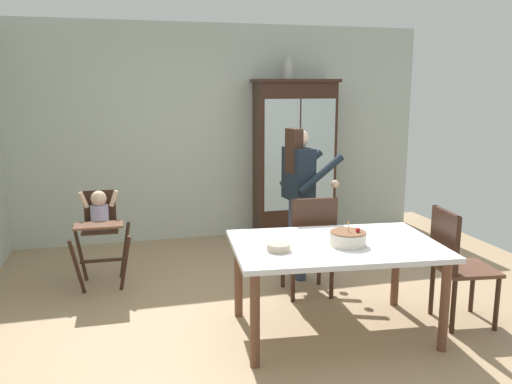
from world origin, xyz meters
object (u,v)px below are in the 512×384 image
object	(u,v)px
dining_table	(335,253)
birthday_cake	(348,238)
china_cabinet	(294,159)
ceramic_vase	(288,69)
serving_bowl	(278,247)
dining_chair_right_end	(455,259)
high_chair_with_toddler	(100,221)
dining_chair_far_side	(311,239)
adult_person	(299,185)

from	to	relation	value
dining_table	birthday_cake	size ratio (longest dim) A/B	6.02
china_cabinet	birthday_cake	distance (m)	2.91
ceramic_vase	china_cabinet	bearing A→B (deg)	-2.21
ceramic_vase	serving_bowl	bearing A→B (deg)	-109.51
dining_chair_right_end	serving_bowl	bearing A→B (deg)	96.31
high_chair_with_toddler	birthday_cake	xyz separation A→B (m)	(1.86, -1.63, 0.14)
china_cabinet	dining_chair_far_side	distance (m)	2.16
adult_person	dining_chair_far_side	size ratio (longest dim) A/B	1.59
ceramic_vase	dining_chair_right_end	bearing A→B (deg)	-80.31
ceramic_vase	high_chair_with_toddler	size ratio (longest dim) A/B	0.28
high_chair_with_toddler	ceramic_vase	bearing A→B (deg)	29.01
birthday_cake	dining_chair_right_end	bearing A→B (deg)	-1.13
ceramic_vase	adult_person	size ratio (longest dim) A/B	0.18
dining_chair_far_side	dining_table	bearing A→B (deg)	87.79
dining_chair_right_end	adult_person	bearing A→B (deg)	39.93
dining_chair_far_side	dining_chair_right_end	bearing A→B (deg)	142.10
china_cabinet	dining_chair_right_end	xyz separation A→B (m)	(0.39, -2.86, -0.46)
dining_table	serving_bowl	xyz separation A→B (m)	(-0.49, -0.07, 0.11)
adult_person	birthday_cake	size ratio (longest dim) A/B	5.47
high_chair_with_toddler	dining_chair_far_side	size ratio (longest dim) A/B	0.99
china_cabinet	adult_person	distance (m)	1.58
china_cabinet	birthday_cake	world-z (taller)	china_cabinet
adult_person	dining_table	distance (m)	1.30
ceramic_vase	birthday_cake	xyz separation A→B (m)	(-0.45, -2.85, -1.35)
birthday_cake	dining_chair_far_side	distance (m)	0.84
birthday_cake	serving_bowl	world-z (taller)	birthday_cake
china_cabinet	adult_person	xyz separation A→B (m)	(-0.47, -1.51, -0.05)
high_chair_with_toddler	dining_chair_far_side	xyz separation A→B (m)	(1.87, -0.82, -0.10)
dining_chair_far_side	china_cabinet	bearing A→B (deg)	-101.22
adult_person	dining_table	world-z (taller)	adult_person
dining_table	serving_bowl	distance (m)	0.50
adult_person	dining_chair_far_side	bearing A→B (deg)	164.14
high_chair_with_toddler	serving_bowl	size ratio (longest dim) A/B	5.28
china_cabinet	serving_bowl	bearing A→B (deg)	-111.24
ceramic_vase	serving_bowl	xyz separation A→B (m)	(-1.01, -2.84, -1.37)
china_cabinet	birthday_cake	xyz separation A→B (m)	(-0.55, -2.84, -0.22)
adult_person	serving_bowl	bearing A→B (deg)	146.13
high_chair_with_toddler	adult_person	world-z (taller)	adult_person
adult_person	dining_table	xyz separation A→B (m)	(-0.14, -1.26, -0.31)
china_cabinet	high_chair_with_toddler	xyz separation A→B (m)	(-2.41, -1.22, -0.36)
dining_table	dining_chair_far_side	world-z (taller)	dining_chair_far_side
china_cabinet	adult_person	world-z (taller)	china_cabinet
birthday_cake	dining_chair_right_end	size ratio (longest dim) A/B	0.29
ceramic_vase	dining_chair_right_end	size ratio (longest dim) A/B	0.28
dining_table	adult_person	bearing A→B (deg)	83.50
china_cabinet	ceramic_vase	bearing A→B (deg)	177.79
adult_person	high_chair_with_toddler	bearing A→B (deg)	72.93
ceramic_vase	serving_bowl	size ratio (longest dim) A/B	1.50
adult_person	birthday_cake	world-z (taller)	adult_person
adult_person	birthday_cake	bearing A→B (deg)	168.23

